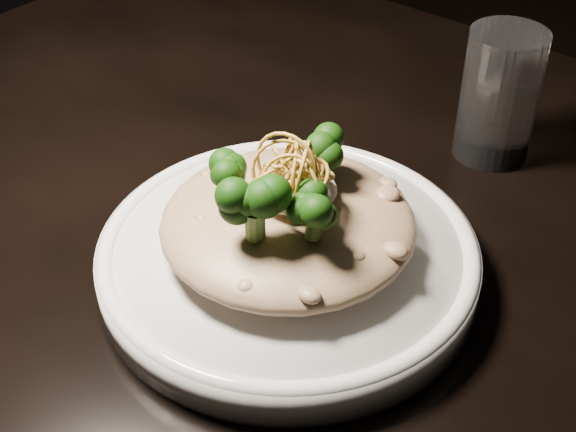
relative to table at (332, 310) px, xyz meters
name	(u,v)px	position (x,y,z in m)	size (l,w,h in m)	color
table	(332,310)	(0.00, 0.00, 0.00)	(1.10, 0.80, 0.75)	black
plate	(288,260)	(0.00, -0.06, 0.10)	(0.27, 0.27, 0.03)	silver
risotto	(288,223)	(0.00, -0.06, 0.13)	(0.18, 0.18, 0.04)	brown
broccoli	(287,179)	(0.00, -0.06, 0.17)	(0.12, 0.12, 0.05)	black
cheese	(296,189)	(0.00, -0.05, 0.16)	(0.06, 0.06, 0.02)	white
shallots	(293,164)	(0.00, -0.06, 0.18)	(0.05, 0.05, 0.03)	#91601E
drinking_glass	(499,96)	(0.04, 0.18, 0.14)	(0.07, 0.07, 0.12)	silver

